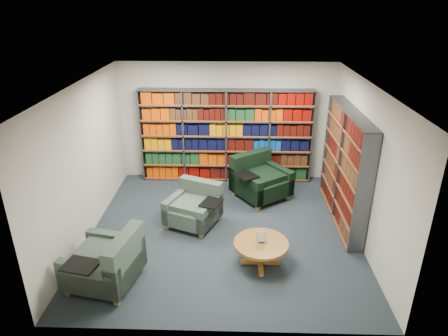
{
  "coord_description": "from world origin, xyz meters",
  "views": [
    {
      "loc": [
        0.21,
        -6.55,
        4.18
      ],
      "look_at": [
        0.0,
        0.6,
        1.05
      ],
      "focal_mm": 32.0,
      "sensor_mm": 36.0,
      "label": 1
    }
  ],
  "objects_px": {
    "chair_green_right": "(258,180)",
    "chair_teal_front": "(109,264)",
    "coffee_table": "(261,247)",
    "chair_teal_left": "(195,207)"
  },
  "relations": [
    {
      "from": "chair_teal_front",
      "to": "chair_green_right",
      "type": "bearing_deg",
      "value": 51.41
    },
    {
      "from": "coffee_table",
      "to": "chair_green_right",
      "type": "bearing_deg",
      "value": 88.21
    },
    {
      "from": "chair_green_right",
      "to": "chair_teal_front",
      "type": "xyz_separation_m",
      "value": [
        -2.44,
        -3.06,
        -0.02
      ]
    },
    {
      "from": "chair_teal_front",
      "to": "coffee_table",
      "type": "bearing_deg",
      "value": 13.17
    },
    {
      "from": "chair_teal_left",
      "to": "coffee_table",
      "type": "bearing_deg",
      "value": -47.43
    },
    {
      "from": "chair_teal_left",
      "to": "chair_green_right",
      "type": "bearing_deg",
      "value": 42.54
    },
    {
      "from": "chair_green_right",
      "to": "coffee_table",
      "type": "xyz_separation_m",
      "value": [
        -0.08,
        -2.51,
        -0.04
      ]
    },
    {
      "from": "chair_teal_left",
      "to": "coffee_table",
      "type": "xyz_separation_m",
      "value": [
        1.22,
        -1.32,
        0.01
      ]
    },
    {
      "from": "chair_teal_left",
      "to": "chair_green_right",
      "type": "relative_size",
      "value": 0.83
    },
    {
      "from": "chair_teal_front",
      "to": "coffee_table",
      "type": "xyz_separation_m",
      "value": [
        2.37,
        0.55,
        -0.02
      ]
    }
  ]
}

